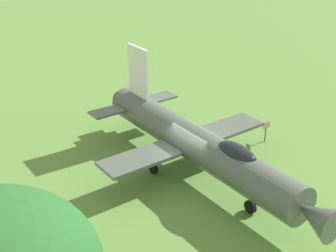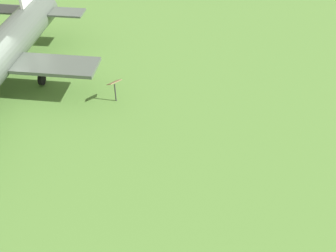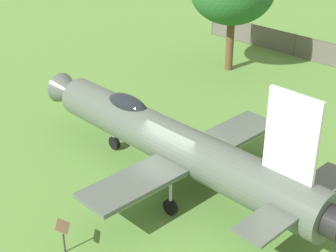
% 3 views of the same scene
% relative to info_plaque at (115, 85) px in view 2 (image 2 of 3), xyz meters
% --- Properties ---
extents(ground_plane, '(200.00, 200.00, 0.00)m').
position_rel_info_plaque_xyz_m(ground_plane, '(0.49, 5.40, -0.85)').
color(ground_plane, '#568438').
extents(info_plaque, '(0.69, 0.72, 1.14)m').
position_rel_info_plaque_xyz_m(info_plaque, '(0.00, 0.00, 0.00)').
color(info_plaque, '#333333').
rests_on(info_plaque, ground_plane).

